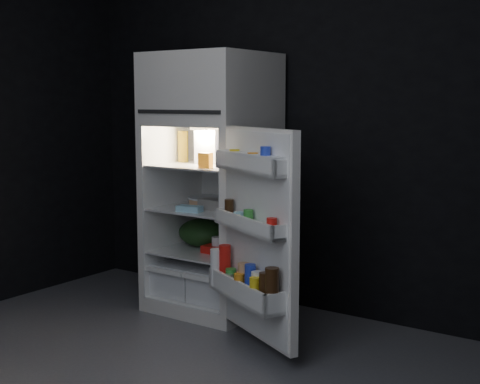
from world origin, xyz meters
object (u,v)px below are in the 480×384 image
Objects in this scene: refrigerator at (213,174)px; yogurt_tray at (224,250)px; fridge_door at (255,238)px; egg_carton at (218,205)px; milk_jug at (209,146)px.

refrigerator is 0.54m from yogurt_tray.
refrigerator is at bearing 142.38° from fridge_door.
fridge_door is (0.71, -0.55, -0.28)m from refrigerator.
refrigerator is 0.25m from egg_carton.
milk_jug is (-0.04, 0.01, 0.19)m from refrigerator.
refrigerator is 0.94m from fridge_door.
egg_carton is (0.12, -0.11, -0.19)m from refrigerator.
egg_carton is at bearing -42.07° from refrigerator.
milk_jug is 0.82× the size of egg_carton.
yogurt_tray is (0.04, 0.02, -0.31)m from egg_carton.
milk_jug is at bearing 154.38° from egg_carton.
milk_jug is 0.73m from yogurt_tray.
milk_jug reaches higher than yogurt_tray.
egg_carton is (0.16, -0.12, -0.38)m from milk_jug.
refrigerator is 6.20× the size of yogurt_tray.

